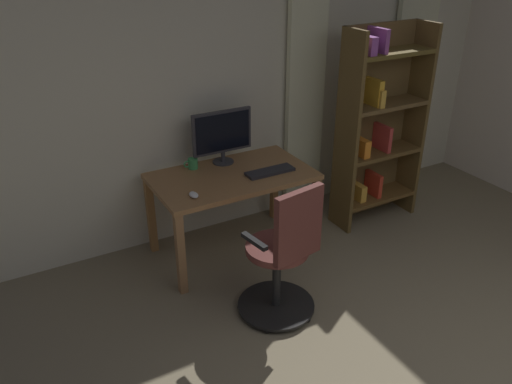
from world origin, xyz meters
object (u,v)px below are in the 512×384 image
computer_keyboard (270,171)px  computer_mouse (194,195)px  desk (232,185)px  computer_monitor (222,134)px  bookshelf (376,126)px  mug_tea (193,164)px  office_chair (283,258)px

computer_keyboard → computer_mouse: bearing=7.7°
desk → computer_monitor: 0.43m
desk → bookshelf: 1.45m
computer_monitor → mug_tea: 0.35m
computer_keyboard → mug_tea: size_ratio=3.36×
computer_monitor → computer_mouse: bearing=45.3°
office_chair → computer_mouse: 0.82m
desk → computer_keyboard: bearing=156.1°
computer_keyboard → bookshelf: bearing=-177.5°
computer_monitor → computer_keyboard: bearing=122.1°
computer_monitor → mug_tea: size_ratio=4.33×
computer_monitor → mug_tea: computer_monitor is taller
computer_keyboard → bookshelf: bookshelf is taller
computer_mouse → mug_tea: bearing=-112.1°
bookshelf → computer_mouse: bearing=4.5°
computer_mouse → desk: bearing=-152.7°
computer_keyboard → computer_mouse: computer_mouse is taller
mug_tea → computer_keyboard: bearing=143.3°
mug_tea → bookshelf: bearing=168.6°
computer_monitor → bookshelf: (-1.38, 0.33, -0.06)m
desk → bookshelf: size_ratio=0.72×
computer_monitor → office_chair: bearing=84.0°
office_chair → bookshelf: bookshelf is taller
computer_keyboard → bookshelf: (-1.14, -0.05, 0.18)m
mug_tea → computer_monitor: bearing=179.3°
computer_keyboard → mug_tea: 0.64m
bookshelf → office_chair: bearing=29.5°
desk → office_chair: (0.08, 0.92, -0.14)m
desk → office_chair: size_ratio=1.23×
mug_tea → bookshelf: 1.69m
computer_keyboard → mug_tea: mug_tea is taller
desk → office_chair: office_chair is taller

